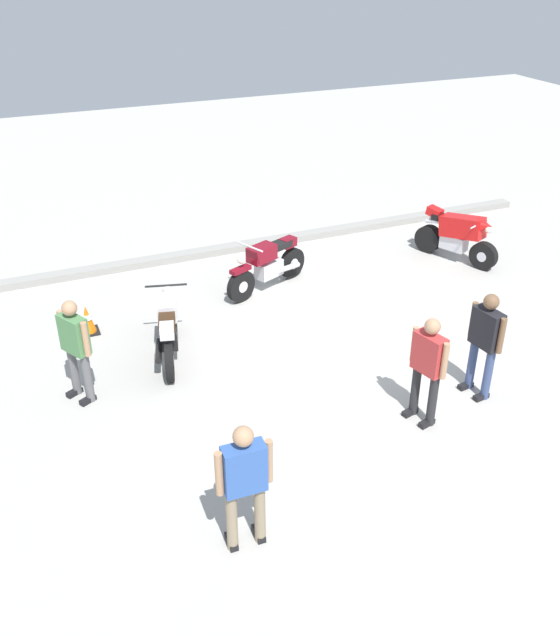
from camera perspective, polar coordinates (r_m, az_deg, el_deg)
name	(u,v)px	position (r m, az deg, el deg)	size (l,w,h in m)	color
ground_plane	(351,345)	(11.87, 6.00, -2.09)	(40.00, 40.00, 0.00)	#ADAAA3
curb_edge	(256,244)	(15.55, -2.00, 6.38)	(14.00, 0.30, 0.15)	gray
motorcycle_maroon_cruiser	(268,265)	(13.46, -1.03, 4.64)	(1.96, 1.00, 1.09)	black
motorcycle_silver_cruiser	(168,328)	(11.41, -9.34, -0.70)	(0.87, 2.05, 1.09)	black
motorcycle_red_sportbike	(457,235)	(15.18, 14.64, 6.94)	(1.02, 1.86, 1.14)	black
person_in_green_shirt	(75,344)	(10.46, -16.75, -1.96)	(0.48, 0.61, 1.66)	#59595B
person_in_blue_shirt	(245,480)	(7.68, -2.98, -13.25)	(0.66, 0.31, 1.71)	gray
person_in_black_shirt	(485,338)	(10.55, 16.79, -1.48)	(0.36, 0.66, 1.71)	#384772
person_in_red_shirt	(428,364)	(9.78, 12.26, -3.61)	(0.40, 0.65, 1.68)	#262628
traffic_cone	(87,320)	(12.52, -15.85, 0.03)	(0.36, 0.36, 0.53)	black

